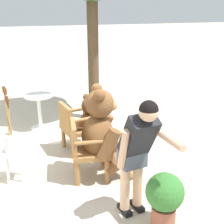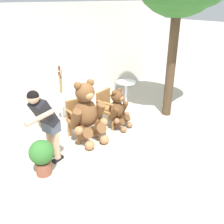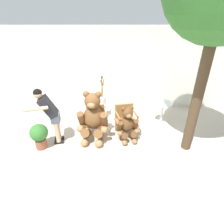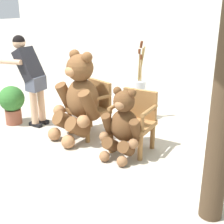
# 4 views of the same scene
# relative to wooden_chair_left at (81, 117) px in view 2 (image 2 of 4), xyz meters

# --- Properties ---
(ground_plane) EXTENTS (60.00, 60.00, 0.00)m
(ground_plane) POSITION_rel_wooden_chair_left_xyz_m (0.44, -0.55, -0.46)
(ground_plane) COLOR #B2A899
(back_wall) EXTENTS (10.00, 0.16, 2.80)m
(back_wall) POSITION_rel_wooden_chair_left_xyz_m (0.44, 1.85, 0.94)
(back_wall) COLOR silver
(back_wall) RESTS_ON ground
(wooden_chair_left) EXTENTS (0.61, 0.58, 0.86)m
(wooden_chair_left) POSITION_rel_wooden_chair_left_xyz_m (0.00, 0.00, 0.00)
(wooden_chair_left) COLOR olive
(wooden_chair_left) RESTS_ON ground
(wooden_chair_right) EXTENTS (0.65, 0.62, 0.86)m
(wooden_chair_right) POSITION_rel_wooden_chair_left_xyz_m (0.87, -0.00, 0.00)
(wooden_chair_right) COLOR olive
(wooden_chair_right) RESTS_ON ground
(teddy_bear_large) EXTENTS (0.83, 0.82, 1.37)m
(teddy_bear_large) POSITION_rel_wooden_chair_left_xyz_m (-0.02, -0.25, 0.21)
(teddy_bear_large) COLOR brown
(teddy_bear_large) RESTS_ON ground
(teddy_bear_small) EXTENTS (0.61, 0.61, 0.98)m
(teddy_bear_small) POSITION_rel_wooden_chair_left_xyz_m (0.89, -0.29, 0.02)
(teddy_bear_small) COLOR brown
(teddy_bear_small) RESTS_ON ground
(person_visitor) EXTENTS (0.76, 0.57, 1.53)m
(person_visitor) POSITION_rel_wooden_chair_left_xyz_m (-1.07, -0.39, 0.45)
(person_visitor) COLOR black
(person_visitor) RESTS_ON ground
(white_stool) EXTENTS (0.34, 0.34, 0.46)m
(white_stool) POSITION_rel_wooden_chair_left_xyz_m (0.19, 1.02, -0.11)
(white_stool) COLOR white
(white_stool) RESTS_ON ground
(brush_bucket) EXTENTS (0.22, 0.22, 0.95)m
(brush_bucket) POSITION_rel_wooden_chair_left_xyz_m (0.19, 1.02, 0.19)
(brush_bucket) COLOR silver
(brush_bucket) RESTS_ON white_stool
(round_side_table) EXTENTS (0.56, 0.56, 0.72)m
(round_side_table) POSITION_rel_wooden_chair_left_xyz_m (2.04, 0.52, -0.01)
(round_side_table) COLOR silver
(round_side_table) RESTS_ON ground
(potted_plant) EXTENTS (0.44, 0.44, 0.68)m
(potted_plant) POSITION_rel_wooden_chair_left_xyz_m (-1.33, -0.62, -0.07)
(potted_plant) COLOR brown
(potted_plant) RESTS_ON ground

